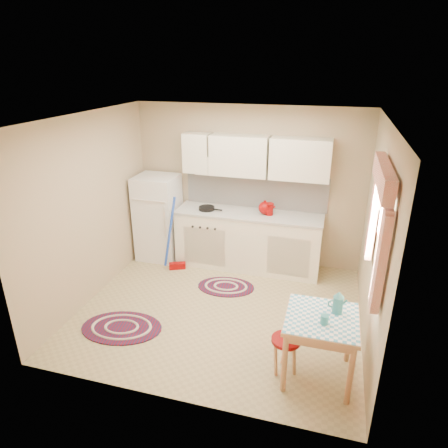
{
  "coord_description": "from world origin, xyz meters",
  "views": [
    {
      "loc": [
        1.28,
        -4.33,
        3.08
      ],
      "look_at": [
        -0.01,
        0.25,
        1.14
      ],
      "focal_mm": 32.0,
      "sensor_mm": 36.0,
      "label": 1
    }
  ],
  "objects_px": {
    "fridge": "(158,218)",
    "table": "(319,347)",
    "stool": "(285,355)",
    "base_cabinets": "(248,241)"
  },
  "relations": [
    {
      "from": "table",
      "to": "fridge",
      "type": "bearing_deg",
      "value": 142.1
    },
    {
      "from": "stool",
      "to": "base_cabinets",
      "type": "bearing_deg",
      "value": 112.11
    },
    {
      "from": "fridge",
      "to": "stool",
      "type": "distance_m",
      "value": 3.27
    },
    {
      "from": "fridge",
      "to": "base_cabinets",
      "type": "bearing_deg",
      "value": 1.91
    },
    {
      "from": "fridge",
      "to": "base_cabinets",
      "type": "height_order",
      "value": "fridge"
    },
    {
      "from": "fridge",
      "to": "table",
      "type": "xyz_separation_m",
      "value": [
        2.73,
        -2.13,
        -0.34
      ]
    },
    {
      "from": "table",
      "to": "stool",
      "type": "relative_size",
      "value": 1.71
    },
    {
      "from": "table",
      "to": "stool",
      "type": "bearing_deg",
      "value": -174.1
    },
    {
      "from": "base_cabinets",
      "to": "table",
      "type": "bearing_deg",
      "value": -60.51
    },
    {
      "from": "table",
      "to": "stool",
      "type": "distance_m",
      "value": 0.37
    }
  ]
}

